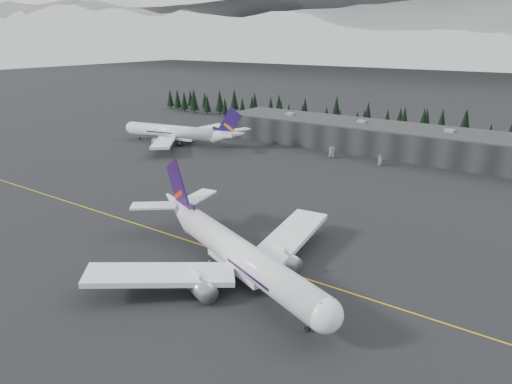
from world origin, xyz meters
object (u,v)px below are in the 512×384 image
Objects in this scene: terminal at (381,138)px; jet_parked at (182,133)px; gse_vehicle_b at (380,164)px; jet_main at (231,248)px; gse_vehicle_a at (331,156)px.

jet_parked reaches higher than terminal.
jet_parked is 98.88m from gse_vehicle_b.
jet_main is 112.21m from gse_vehicle_a.
jet_parked is at bearing 159.61° from jet_main.
terminal is 134.49m from jet_main.
gse_vehicle_a is 22.74m from gse_vehicle_b.
gse_vehicle_a is at bearing 125.34° from jet_main.
terminal is 31.04× the size of gse_vehicle_a.
jet_parked is 13.41× the size of gse_vehicle_a.
jet_main reaches higher than gse_vehicle_a.
gse_vehicle_b reaches higher than gse_vehicle_a.
jet_parked is (-88.04, -42.60, -0.52)m from terminal.
gse_vehicle_b is at bearing 113.66° from jet_main.
gse_vehicle_b is at bearing -31.24° from gse_vehicle_a.
jet_main is at bearing -84.54° from terminal.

